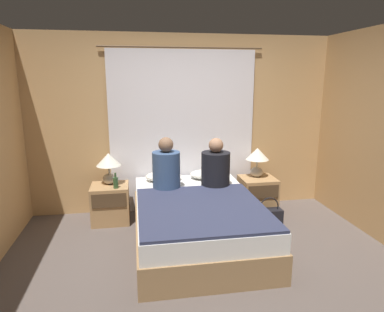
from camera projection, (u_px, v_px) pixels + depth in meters
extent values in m
plane|color=#564C47|center=(207.00, 269.00, 3.49)|extent=(16.00, 16.00, 0.00)
cube|color=tan|center=(182.00, 124.00, 4.92)|extent=(4.40, 0.06, 2.50)
cube|color=white|center=(183.00, 132.00, 4.89)|extent=(2.06, 0.02, 2.29)
cylinder|color=brown|center=(182.00, 47.00, 4.63)|extent=(2.26, 0.02, 0.02)
cube|color=#99754C|center=(196.00, 229.00, 4.05)|extent=(1.41, 2.10, 0.32)
cube|color=white|center=(197.00, 208.00, 3.99)|extent=(1.37, 2.06, 0.21)
cube|color=#A87F51|center=(111.00, 203.00, 4.60)|extent=(0.49, 0.45, 0.51)
cube|color=#4C3823|center=(109.00, 201.00, 4.35)|extent=(0.43, 0.02, 0.18)
cube|color=#A87F51|center=(257.00, 195.00, 4.94)|extent=(0.49, 0.45, 0.51)
cube|color=#4C3823|center=(264.00, 192.00, 4.69)|extent=(0.43, 0.02, 0.18)
ellipsoid|color=#B2A899|center=(110.00, 179.00, 4.59)|extent=(0.18, 0.18, 0.14)
cylinder|color=#B2A893|center=(109.00, 170.00, 4.56)|extent=(0.02, 0.02, 0.11)
cone|color=silver|center=(108.00, 159.00, 4.53)|extent=(0.33, 0.33, 0.17)
ellipsoid|color=#B2A899|center=(257.00, 172.00, 4.93)|extent=(0.18, 0.18, 0.14)
cylinder|color=#B2A893|center=(257.00, 163.00, 4.90)|extent=(0.02, 0.02, 0.11)
cone|color=silver|center=(257.00, 154.00, 4.87)|extent=(0.33, 0.33, 0.17)
ellipsoid|color=silver|center=(163.00, 176.00, 4.71)|extent=(0.49, 0.35, 0.12)
ellipsoid|color=silver|center=(208.00, 174.00, 4.81)|extent=(0.49, 0.35, 0.12)
cube|color=#2D334C|center=(202.00, 208.00, 3.68)|extent=(1.35, 1.44, 0.03)
cylinder|color=#38517A|center=(166.00, 171.00, 4.30)|extent=(0.35, 0.35, 0.48)
sphere|color=#846047|center=(166.00, 145.00, 4.23)|extent=(0.19, 0.19, 0.19)
cylinder|color=black|center=(216.00, 170.00, 4.41)|extent=(0.37, 0.37, 0.45)
sphere|color=#A87A5B|center=(216.00, 145.00, 4.34)|extent=(0.19, 0.19, 0.19)
cylinder|color=#2D4C28|center=(116.00, 183.00, 4.42)|extent=(0.07, 0.07, 0.14)
cylinder|color=#2D4C28|center=(115.00, 175.00, 4.39)|extent=(0.02, 0.02, 0.06)
cube|color=black|center=(269.00, 216.00, 4.59)|extent=(0.36, 0.16, 0.19)
torus|color=black|center=(269.00, 207.00, 4.56)|extent=(0.27, 0.02, 0.27)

